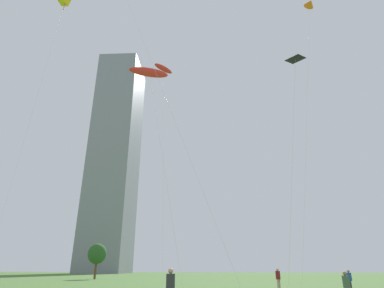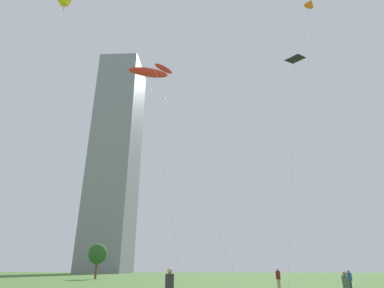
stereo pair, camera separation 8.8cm
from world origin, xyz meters
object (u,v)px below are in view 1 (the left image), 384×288
at_px(kite_flying_0, 310,4).
at_px(park_tree_1, 97,254).
at_px(distant_highrise_0, 115,157).
at_px(person_standing_2, 278,277).
at_px(kite_flying_6, 295,60).
at_px(kite_flying_3, 163,69).
at_px(person_standing_4, 350,279).
at_px(person_standing_0, 347,285).
at_px(person_standing_1, 170,286).
at_px(kite_flying_4, 149,73).

relative_size(kite_flying_0, park_tree_1, 6.05).
distance_m(park_tree_1, distant_highrise_0, 82.29).
bearing_deg(person_standing_2, kite_flying_6, 63.11).
bearing_deg(kite_flying_3, person_standing_2, -15.85).
bearing_deg(park_tree_1, kite_flying_6, -43.75).
relative_size(kite_flying_0, kite_flying_6, 1.93).
bearing_deg(person_standing_4, person_standing_0, 172.89).
bearing_deg(kite_flying_6, person_standing_4, 66.98).
bearing_deg(park_tree_1, kite_flying_0, -27.49).
distance_m(person_standing_1, park_tree_1, 46.27).
distance_m(person_standing_4, kite_flying_6, 18.52).
xyz_separation_m(kite_flying_0, kite_flying_6, (-5.03, -11.54, -16.94)).
bearing_deg(kite_flying_4, kite_flying_6, 15.30).
bearing_deg(kite_flying_3, kite_flying_6, -36.63).
relative_size(park_tree_1, distant_highrise_0, 0.06).
distance_m(kite_flying_3, kite_flying_6, 20.99).
relative_size(kite_flying_3, kite_flying_6, 1.51).
height_order(person_standing_2, distant_highrise_0, distant_highrise_0).
relative_size(person_standing_1, person_standing_2, 1.00).
height_order(person_standing_2, kite_flying_6, kite_flying_6).
distance_m(kite_flying_6, park_tree_1, 46.91).
bearing_deg(person_standing_4, park_tree_1, 62.93).
height_order(kite_flying_0, kite_flying_4, kite_flying_0).
bearing_deg(kite_flying_3, park_tree_1, 131.13).
height_order(kite_flying_3, kite_flying_4, kite_flying_3).
bearing_deg(person_standing_4, kite_flying_6, 164.41).
xyz_separation_m(person_standing_2, park_tree_1, (-29.68, 23.27, 3.11)).
height_order(park_tree_1, distant_highrise_0, distant_highrise_0).
xyz_separation_m(person_standing_4, park_tree_1, (-35.26, 24.24, 3.19)).
xyz_separation_m(person_standing_0, person_standing_4, (2.56, 9.86, 0.02)).
height_order(kite_flying_0, kite_flying_6, kite_flying_0).
relative_size(person_standing_4, park_tree_1, 0.28).
bearing_deg(person_standing_2, person_standing_1, 25.20).
bearing_deg(person_standing_1, park_tree_1, -34.99).
bearing_deg(person_standing_1, person_standing_2, -85.38).
bearing_deg(park_tree_1, kite_flying_3, -48.87).
relative_size(person_standing_1, kite_flying_4, 0.10).
bearing_deg(person_standing_2, park_tree_1, -84.26).
height_order(person_standing_1, kite_flying_3, kite_flying_3).
bearing_deg(kite_flying_4, person_standing_0, 0.39).
relative_size(kite_flying_4, kite_flying_6, 0.92).
xyz_separation_m(person_standing_0, kite_flying_6, (-0.32, 3.09, 17.02)).
height_order(person_standing_2, park_tree_1, park_tree_1).
bearing_deg(person_standing_4, kite_flying_0, -16.90).
relative_size(kite_flying_3, distant_highrise_0, 0.30).
xyz_separation_m(person_standing_4, kite_flying_4, (-14.48, -9.94, 15.19)).
height_order(person_standing_1, person_standing_2, person_standing_2).
distance_m(kite_flying_0, kite_flying_6, 21.11).
distance_m(person_standing_4, kite_flying_3, 32.10).
height_order(person_standing_4, kite_flying_4, kite_flying_4).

